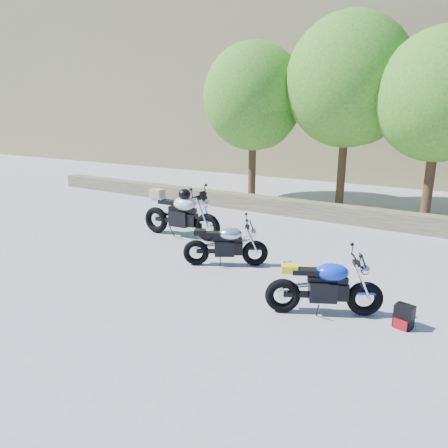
{
  "coord_description": "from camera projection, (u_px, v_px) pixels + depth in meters",
  "views": [
    {
      "loc": [
        4.82,
        -6.21,
        3.02
      ],
      "look_at": [
        0.2,
        1.0,
        0.75
      ],
      "focal_mm": 32.0,
      "sensor_mm": 36.0,
      "label": 1
    }
  ],
  "objects": [
    {
      "name": "ground",
      "position": [
        190.0,
        268.0,
        8.34
      ],
      "size": [
        90.0,
        90.0,
        0.0
      ],
      "primitive_type": "plane",
      "color": "gray",
      "rests_on": "ground"
    },
    {
      "name": "stone_wall",
      "position": [
        295.0,
        208.0,
        12.75
      ],
      "size": [
        22.0,
        0.55,
        0.5
      ],
      "primitive_type": "cube",
      "color": "#4D4533",
      "rests_on": "ground"
    },
    {
      "name": "tree_decid_left",
      "position": [
        255.0,
        101.0,
        14.47
      ],
      "size": [
        3.67,
        3.67,
        5.62
      ],
      "color": "#382314",
      "rests_on": "ground"
    },
    {
      "name": "tree_decid_mid",
      "position": [
        351.0,
        86.0,
        12.97
      ],
      "size": [
        4.08,
        4.08,
        6.24
      ],
      "color": "#382314",
      "rests_on": "ground"
    },
    {
      "name": "tree_decid_right",
      "position": [
        444.0,
        101.0,
        11.16
      ],
      "size": [
        3.54,
        3.54,
        5.41
      ],
      "color": "#382314",
      "rests_on": "ground"
    },
    {
      "name": "silver_bike",
      "position": [
        226.0,
        245.0,
        8.37
      ],
      "size": [
        1.61,
        1.05,
        0.9
      ],
      "rotation": [
        0.0,
        0.0,
        0.54
      ],
      "color": "black",
      "rests_on": "ground"
    },
    {
      "name": "white_bike",
      "position": [
        180.0,
        213.0,
        10.38
      ],
      "size": [
        2.33,
        0.74,
        1.29
      ],
      "rotation": [
        0.0,
        0.0,
        0.08
      ],
      "color": "black",
      "rests_on": "ground"
    },
    {
      "name": "blue_bike",
      "position": [
        325.0,
        287.0,
        6.27
      ],
      "size": [
        1.7,
        0.98,
        0.93
      ],
      "rotation": [
        0.0,
        0.0,
        0.48
      ],
      "color": "black",
      "rests_on": "ground"
    },
    {
      "name": "backpack",
      "position": [
        404.0,
        317.0,
        5.92
      ],
      "size": [
        0.3,
        0.27,
        0.35
      ],
      "rotation": [
        0.0,
        0.0,
        -0.22
      ],
      "color": "black",
      "rests_on": "ground"
    }
  ]
}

